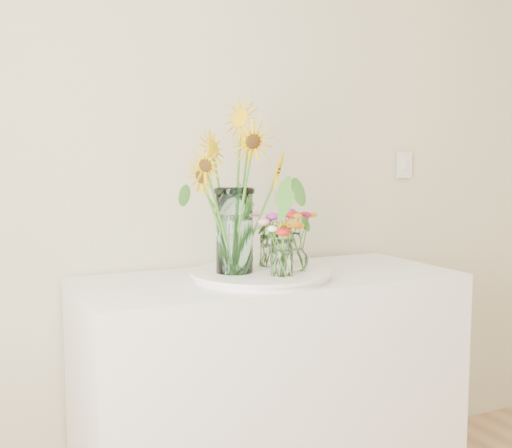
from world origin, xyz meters
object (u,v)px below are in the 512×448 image
counter (270,393)px  small_vase_c (269,251)px  tray (261,276)px  small_vase_b (295,252)px  mason_jar (234,231)px  small_vase_a (282,258)px

counter → small_vase_c: 0.54m
tray → small_vase_b: small_vase_b is taller
small_vase_b → small_vase_c: small_vase_b is taller
mason_jar → small_vase_c: bearing=20.7°
tray → small_vase_b: bearing=-14.2°
mason_jar → small_vase_b: size_ratio=2.16×
counter → small_vase_c: bearing=66.4°
small_vase_a → small_vase_c: size_ratio=1.06×
counter → small_vase_b: 0.56m
tray → small_vase_a: bearing=-73.2°
small_vase_c → mason_jar: bearing=-159.3°
tray → small_vase_b: 0.15m
tray → small_vase_a: size_ratio=3.66×
counter → mason_jar: bearing=-169.7°
counter → tray: tray is taller
small_vase_a → small_vase_b: bearing=37.8°
tray → mason_jar: bearing=168.9°
counter → mason_jar: (-0.16, -0.03, 0.63)m
counter → small_vase_b: size_ratio=9.85×
tray → mason_jar: mason_jar is taller
small_vase_c → tray: bearing=-132.5°
small_vase_a → mason_jar: bearing=136.0°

